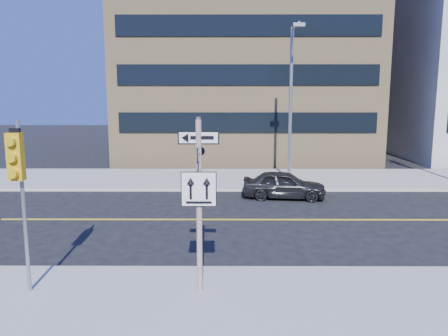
{
  "coord_description": "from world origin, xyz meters",
  "views": [
    {
      "loc": [
        0.61,
        -12.13,
        4.65
      ],
      "look_at": [
        0.54,
        4.0,
        2.0
      ],
      "focal_mm": 35.0,
      "sensor_mm": 36.0,
      "label": 1
    }
  ],
  "objects_px": {
    "streetlight_a": "(292,94)",
    "traffic_signal": "(17,171)",
    "parked_car_a": "(284,185)",
    "sign_pole": "(199,196)"
  },
  "relations": [
    {
      "from": "sign_pole",
      "to": "traffic_signal",
      "type": "xyz_separation_m",
      "value": [
        -4.0,
        -0.15,
        0.59
      ]
    },
    {
      "from": "sign_pole",
      "to": "streetlight_a",
      "type": "bearing_deg",
      "value": 73.23
    },
    {
      "from": "sign_pole",
      "to": "traffic_signal",
      "type": "distance_m",
      "value": 4.05
    },
    {
      "from": "traffic_signal",
      "to": "parked_car_a",
      "type": "height_order",
      "value": "traffic_signal"
    },
    {
      "from": "sign_pole",
      "to": "streetlight_a",
      "type": "distance_m",
      "value": 14.05
    },
    {
      "from": "parked_car_a",
      "to": "streetlight_a",
      "type": "xyz_separation_m",
      "value": [
        0.72,
        3.21,
        4.11
      ]
    },
    {
      "from": "parked_car_a",
      "to": "sign_pole",
      "type": "bearing_deg",
      "value": 168.56
    },
    {
      "from": "streetlight_a",
      "to": "traffic_signal",
      "type": "bearing_deg",
      "value": -120.8
    },
    {
      "from": "sign_pole",
      "to": "parked_car_a",
      "type": "distance_m",
      "value": 10.74
    },
    {
      "from": "traffic_signal",
      "to": "streetlight_a",
      "type": "relative_size",
      "value": 0.5
    }
  ]
}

